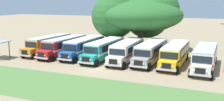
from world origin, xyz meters
TOP-DOWN VIEW (x-y plane):
  - ground_plane at (0.00, 0.00)m, footprint 220.00×220.00m
  - foreground_grass_strip at (0.00, -7.96)m, footprint 80.00×8.39m
  - parked_bus_slot_0 at (-12.37, 6.23)m, footprint 3.05×10.89m
  - parked_bus_slot_1 at (-8.97, 5.78)m, footprint 3.08×10.89m
  - parked_bus_slot_2 at (-5.53, 6.24)m, footprint 2.73×10.85m
  - parked_bus_slot_3 at (-1.70, 5.68)m, footprint 2.97×10.88m
  - parked_bus_slot_4 at (1.85, 5.87)m, footprint 2.89×10.87m
  - parked_bus_slot_5 at (5.34, 6.41)m, footprint 2.96×10.88m
  - parked_bus_slot_6 at (8.80, 6.29)m, footprint 2.88×10.86m
  - parked_bus_slot_7 at (12.74, 5.48)m, footprint 2.97×10.88m
  - broad_shade_tree at (0.57, 16.37)m, footprint 16.16×15.66m

SIDE VIEW (x-z plane):
  - ground_plane at x=0.00m, z-range 0.00..0.00m
  - foreground_grass_strip at x=0.00m, z-range 0.00..0.01m
  - parked_bus_slot_0 at x=-12.37m, z-range 0.17..2.99m
  - parked_bus_slot_1 at x=-8.97m, z-range 0.17..2.99m
  - parked_bus_slot_2 at x=-5.53m, z-range 0.17..2.99m
  - parked_bus_slot_3 at x=-1.70m, z-range 0.17..2.99m
  - parked_bus_slot_4 at x=1.85m, z-range 0.17..2.99m
  - parked_bus_slot_5 at x=5.34m, z-range 0.17..2.99m
  - parked_bus_slot_6 at x=8.80m, z-range 0.17..2.99m
  - parked_bus_slot_7 at x=12.74m, z-range 0.17..2.99m
  - broad_shade_tree at x=0.57m, z-range 0.93..11.43m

